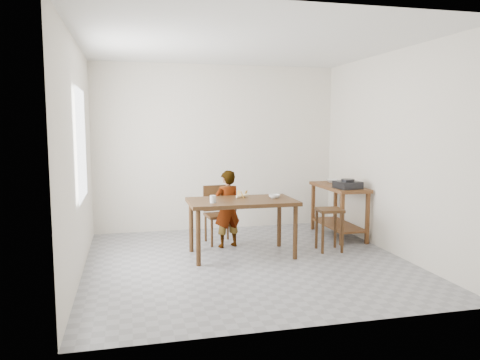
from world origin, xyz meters
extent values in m
cube|color=gray|center=(0.00, 0.00, -0.02)|extent=(4.00, 4.00, 0.04)
cube|color=white|center=(0.00, 0.00, 2.72)|extent=(4.00, 4.00, 0.04)
cube|color=white|center=(0.00, 2.02, 1.35)|extent=(4.00, 0.04, 2.70)
cube|color=white|center=(0.00, -2.02, 1.35)|extent=(4.00, 0.04, 2.70)
cube|color=white|center=(-2.02, 0.00, 1.35)|extent=(0.04, 4.00, 2.70)
cube|color=white|center=(2.02, 0.00, 1.35)|extent=(0.04, 4.00, 2.70)
cube|color=white|center=(-1.97, 0.20, 1.50)|extent=(0.02, 1.10, 1.30)
imported|color=silver|center=(-0.10, 0.77, 0.55)|extent=(0.46, 0.36, 1.10)
cylinder|color=silver|center=(-0.41, 0.15, 0.80)|extent=(0.10, 0.10, 0.09)
imported|color=silver|center=(0.46, 0.34, 0.77)|extent=(0.20, 0.20, 0.05)
imported|color=silver|center=(1.76, 1.35, 0.82)|extent=(0.25, 0.25, 0.05)
cube|color=black|center=(1.68, 0.63, 0.85)|extent=(0.36, 0.36, 0.11)
camera|label=1|loc=(-1.44, -5.60, 1.73)|focal=35.00mm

